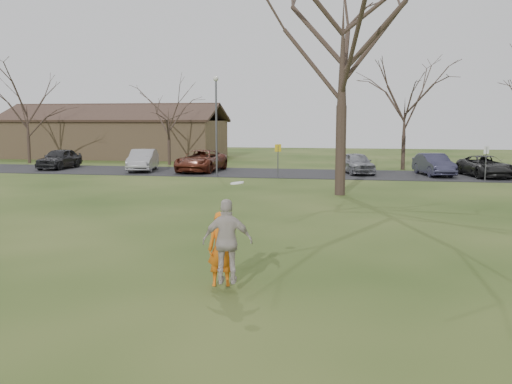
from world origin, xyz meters
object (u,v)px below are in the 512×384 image
at_px(car_2, 201,161).
at_px(car_6, 485,166).
at_px(car_1, 143,160).
at_px(big_tree, 343,44).
at_px(player_defender, 221,249).
at_px(building, 116,137).
at_px(catching_play, 228,241).
at_px(car_0, 59,159).
at_px(lamp_post, 216,113).
at_px(car_5, 434,164).
at_px(car_4, 357,163).

distance_m(car_2, car_6, 18.37).
height_order(car_1, big_tree, big_tree).
relative_size(player_defender, building, 0.08).
distance_m(car_1, car_2, 4.11).
bearing_deg(building, catching_play, -62.24).
height_order(car_0, lamp_post, lamp_post).
bearing_deg(car_5, car_0, 166.60).
relative_size(car_0, car_2, 0.81).
relative_size(car_2, big_tree, 0.38).
bearing_deg(catching_play, car_5, 74.07).
distance_m(catching_play, lamp_post, 23.99).
bearing_deg(big_tree, car_5, 61.22).
height_order(car_0, car_6, car_0).
relative_size(car_4, building, 0.20).
xyz_separation_m(car_0, car_5, (26.09, -0.18, -0.04)).
distance_m(car_1, building, 15.61).
height_order(building, lamp_post, lamp_post).
relative_size(car_1, lamp_post, 0.72).
xyz_separation_m(player_defender, car_4, (2.75, 25.46, -0.06)).
relative_size(car_2, catching_play, 2.53).
bearing_deg(building, player_defender, -62.24).
relative_size(car_0, catching_play, 2.05).
distance_m(player_defender, car_4, 25.61).
relative_size(car_0, car_6, 0.92).
height_order(car_2, lamp_post, lamp_post).
bearing_deg(big_tree, car_6, 48.91).
relative_size(player_defender, car_2, 0.30).
relative_size(player_defender, car_5, 0.38).
height_order(car_0, car_5, car_0).
xyz_separation_m(car_5, big_tree, (-5.56, -10.13, 6.26)).
distance_m(car_4, big_tree, 12.22).
distance_m(player_defender, car_0, 31.36).
bearing_deg(car_0, car_1, -5.87).
bearing_deg(car_2, car_4, 5.30).
xyz_separation_m(player_defender, catching_play, (0.25, -0.48, 0.28)).
xyz_separation_m(car_1, car_4, (14.61, 0.73, -0.05)).
height_order(car_1, car_4, car_1).
relative_size(catching_play, big_tree, 0.15).
distance_m(car_2, car_4, 10.53).
height_order(car_6, building, building).
distance_m(car_5, catching_play, 26.63).
bearing_deg(car_0, building, 95.65).
bearing_deg(car_6, catching_play, -123.43).
height_order(car_5, car_6, car_5).
height_order(car_4, building, building).
bearing_deg(player_defender, car_2, 93.72).
bearing_deg(car_1, car_4, -9.82).
relative_size(car_2, car_4, 1.30).
relative_size(car_4, big_tree, 0.29).
bearing_deg(building, big_tree, -46.27).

